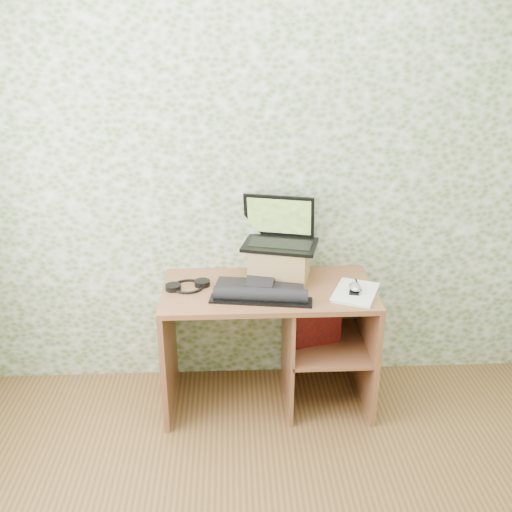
{
  "coord_description": "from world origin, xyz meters",
  "views": [
    {
      "loc": [
        -0.2,
        -1.47,
        2.15
      ],
      "look_at": [
        -0.07,
        1.39,
        0.97
      ],
      "focal_mm": 40.0,
      "sensor_mm": 36.0,
      "label": 1
    }
  ],
  "objects_px": {
    "notepad": "(355,292)",
    "laptop": "(280,233)",
    "riser": "(280,262)",
    "desk": "(281,327)",
    "keyboard": "(260,291)"
  },
  "relations": [
    {
      "from": "desk",
      "to": "keyboard",
      "type": "bearing_deg",
      "value": -137.87
    },
    {
      "from": "laptop",
      "to": "keyboard",
      "type": "bearing_deg",
      "value": -99.79
    },
    {
      "from": "desk",
      "to": "keyboard",
      "type": "relative_size",
      "value": 2.13
    },
    {
      "from": "desk",
      "to": "notepad",
      "type": "xyz_separation_m",
      "value": [
        0.4,
        -0.12,
        0.28
      ]
    },
    {
      "from": "keyboard",
      "to": "notepad",
      "type": "relative_size",
      "value": 1.79
    },
    {
      "from": "laptop",
      "to": "notepad",
      "type": "height_order",
      "value": "laptop"
    },
    {
      "from": "riser",
      "to": "notepad",
      "type": "xyz_separation_m",
      "value": [
        0.4,
        -0.24,
        -0.09
      ]
    },
    {
      "from": "riser",
      "to": "notepad",
      "type": "relative_size",
      "value": 1.04
    },
    {
      "from": "laptop",
      "to": "desk",
      "type": "bearing_deg",
      "value": -74.55
    },
    {
      "from": "desk",
      "to": "keyboard",
      "type": "xyz_separation_m",
      "value": [
        -0.13,
        -0.12,
        0.3
      ]
    },
    {
      "from": "riser",
      "to": "laptop",
      "type": "xyz_separation_m",
      "value": [
        0.0,
        0.04,
        0.16
      ]
    },
    {
      "from": "desk",
      "to": "keyboard",
      "type": "height_order",
      "value": "keyboard"
    },
    {
      "from": "notepad",
      "to": "laptop",
      "type": "bearing_deg",
      "value": 168.35
    },
    {
      "from": "desk",
      "to": "keyboard",
      "type": "distance_m",
      "value": 0.34
    },
    {
      "from": "desk",
      "to": "notepad",
      "type": "bearing_deg",
      "value": -16.67
    }
  ]
}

